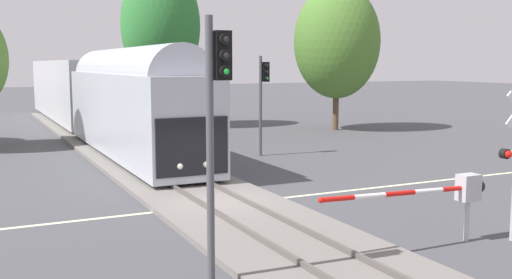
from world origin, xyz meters
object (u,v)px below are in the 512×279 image
traffic_signal_median (216,108)px  elm_centre_background (161,25)px  maple_right_background (337,42)px  crossing_gate_near (454,191)px  traffic_signal_far_side (263,89)px  commuter_train (92,93)px

traffic_signal_median → elm_centre_background: bearing=75.2°
elm_centre_background → maple_right_background: (10.59, -6.97, -1.22)m
traffic_signal_median → crossing_gate_near: bearing=1.3°
traffic_signal_far_side → crossing_gate_near: bearing=-98.1°
crossing_gate_near → traffic_signal_far_side: (2.20, 15.56, 2.01)m
crossing_gate_near → traffic_signal_median: 7.10m
commuter_train → traffic_signal_median: size_ratio=7.34×
traffic_signal_far_side → elm_centre_background: (-0.65, 15.39, 4.02)m
traffic_signal_median → elm_centre_background: size_ratio=0.48×
traffic_signal_far_side → elm_centre_background: bearing=92.4°
commuter_train → traffic_signal_far_side: 13.96m
commuter_train → traffic_signal_far_side: bearing=-63.6°
maple_right_background → elm_centre_background: bearing=146.7°
traffic_signal_median → maple_right_background: 30.72m
traffic_signal_median → elm_centre_background: (8.24, 31.11, 3.65)m
crossing_gate_near → traffic_signal_far_side: bearing=81.9°
elm_centre_background → crossing_gate_near: bearing=-92.9°
crossing_gate_near → traffic_signal_median: (-6.69, -0.15, 2.38)m
commuter_train → elm_centre_background: size_ratio=3.49×
crossing_gate_near → maple_right_background: bearing=63.1°
commuter_train → elm_centre_background: (5.55, 2.90, 4.64)m
traffic_signal_median → elm_centre_background: 32.39m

